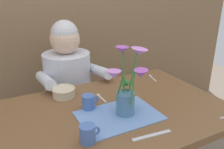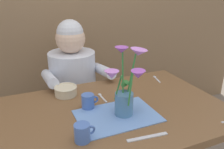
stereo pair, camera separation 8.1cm
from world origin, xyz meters
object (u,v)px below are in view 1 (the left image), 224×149
at_px(dinner_knife, 152,135).
at_px(coffee_cup, 88,134).
at_px(seated_person, 69,96).
at_px(flower_vase, 127,86).
at_px(ceramic_mug, 89,102).
at_px(ceramic_bowl, 64,92).

bearing_deg(dinner_knife, coffee_cup, 166.90).
relative_size(seated_person, dinner_knife, 5.97).
bearing_deg(dinner_knife, seated_person, 102.24).
relative_size(flower_vase, ceramic_mug, 3.64).
relative_size(seated_person, coffee_cup, 12.20).
xyz_separation_m(coffee_cup, ceramic_mug, (0.11, 0.26, 0.00)).
xyz_separation_m(seated_person, flower_vase, (0.09, -0.68, 0.33)).
xyz_separation_m(flower_vase, coffee_cup, (-0.26, -0.12, -0.11)).
distance_m(seated_person, coffee_cup, 0.85).
bearing_deg(coffee_cup, ceramic_mug, 66.98).
relative_size(seated_person, ceramic_bowl, 8.35).
bearing_deg(coffee_cup, seated_person, 78.36).
relative_size(flower_vase, ceramic_bowl, 2.49).
bearing_deg(coffee_cup, flower_vase, 24.79).
bearing_deg(flower_vase, coffee_cup, -155.21).
relative_size(dinner_knife, ceramic_mug, 2.04).
bearing_deg(dinner_knife, ceramic_mug, 119.84).
xyz_separation_m(dinner_knife, coffee_cup, (-0.26, 0.09, 0.04)).
bearing_deg(ceramic_bowl, dinner_knife, -67.69).
xyz_separation_m(dinner_knife, ceramic_mug, (-0.15, 0.35, 0.04)).
height_order(ceramic_bowl, coffee_cup, coffee_cup).
bearing_deg(ceramic_bowl, flower_vase, -56.73).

